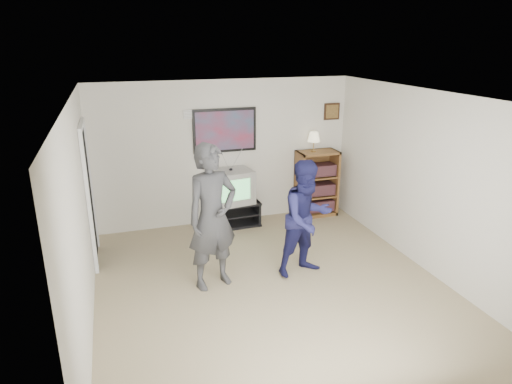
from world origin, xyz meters
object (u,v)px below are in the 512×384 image
crt_television (231,186)px  bookshelf (316,183)px  media_stand (234,214)px  person_short (307,218)px  person_tall (212,217)px

crt_television → bookshelf: (1.63, 0.05, -0.12)m
crt_television → media_stand: bearing=-8.6°
bookshelf → person_short: size_ratio=0.74×
media_stand → person_short: bearing=-77.5°
bookshelf → person_tall: bearing=-140.7°
person_tall → bookshelf: bearing=21.8°
crt_television → person_short: 2.03m
crt_television → person_short: size_ratio=0.42×
media_stand → crt_television: bearing=177.9°
media_stand → person_tall: (-0.78, -1.89, 0.75)m
person_short → crt_television: bearing=93.6°
media_stand → person_tall: 2.18m
crt_television → bookshelf: 1.64m
media_stand → bookshelf: size_ratio=0.73×
person_tall → person_short: person_tall is taller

